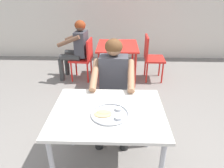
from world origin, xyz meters
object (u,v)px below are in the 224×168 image
(chair_foreground, at_px, (114,92))
(chair_red_right, at_px, (151,55))
(table_foreground, at_px, (108,118))
(table_background_red, at_px, (117,49))
(thali_tray, at_px, (110,114))
(chair_red_left, at_px, (85,57))
(diner_foreground, at_px, (113,82))
(patron_background, at_px, (77,45))

(chair_foreground, distance_m, chair_red_right, 1.63)
(table_foreground, height_order, chair_red_right, chair_red_right)
(table_background_red, xyz_separation_m, chair_red_right, (0.65, 0.01, -0.11))
(table_foreground, distance_m, chair_red_right, 2.43)
(table_foreground, distance_m, table_background_red, 2.30)
(thali_tray, distance_m, chair_red_right, 2.49)
(table_background_red, distance_m, chair_red_left, 0.66)
(diner_foreground, relative_size, chair_red_right, 1.38)
(diner_foreground, relative_size, patron_background, 1.05)
(chair_foreground, relative_size, table_background_red, 0.90)
(diner_foreground, bearing_deg, chair_foreground, 88.60)
(chair_foreground, bearing_deg, chair_red_right, 64.92)
(table_foreground, height_order, diner_foreground, diner_foreground)
(chair_foreground, distance_m, table_background_red, 1.47)
(table_foreground, bearing_deg, chair_foreground, 87.39)
(diner_foreground, height_order, patron_background, diner_foreground)
(thali_tray, relative_size, chair_red_left, 0.41)
(table_foreground, xyz_separation_m, thali_tray, (0.02, -0.07, 0.09))
(diner_foreground, xyz_separation_m, patron_background, (-0.75, 1.69, -0.03))
(chair_foreground, relative_size, chair_red_left, 0.98)
(thali_tray, xyz_separation_m, chair_red_right, (0.71, 2.38, -0.24))
(chair_foreground, height_order, chair_red_right, chair_red_right)
(table_foreground, bearing_deg, chair_red_left, 104.18)
(patron_background, bearing_deg, thali_tray, -72.71)
(thali_tray, relative_size, table_background_red, 0.38)
(table_foreground, height_order, patron_background, patron_background)
(diner_foreground, bearing_deg, patron_background, 113.96)
(chair_red_left, bearing_deg, diner_foreground, -69.83)
(chair_foreground, height_order, patron_background, patron_background)
(table_foreground, xyz_separation_m, chair_foreground, (0.04, 0.83, -0.18))
(thali_tray, bearing_deg, table_foreground, 107.62)
(chair_red_right, bearing_deg, patron_background, 179.86)
(diner_foreground, height_order, chair_red_right, diner_foreground)
(table_foreground, relative_size, chair_red_right, 1.16)
(chair_foreground, bearing_deg, thali_tray, -91.09)
(chair_foreground, relative_size, chair_red_right, 0.91)
(thali_tray, height_order, chair_foreground, chair_foreground)
(table_foreground, relative_size, diner_foreground, 0.84)
(table_background_red, relative_size, chair_red_right, 1.01)
(thali_tray, height_order, patron_background, patron_background)
(chair_foreground, xyz_separation_m, diner_foreground, (-0.01, -0.21, 0.25))
(chair_foreground, bearing_deg, diner_foreground, -91.40)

